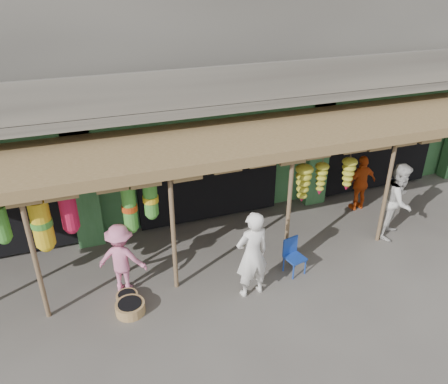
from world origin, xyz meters
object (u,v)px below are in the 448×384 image
object	(u,v)px
person_vendor	(361,183)
person_shopper	(122,258)
blue_chair	(293,254)
person_right	(398,201)
person_front	(252,255)

from	to	relation	value
person_vendor	person_shopper	distance (m)	6.58
blue_chair	person_right	size ratio (longest dim) A/B	0.42
person_right	person_shopper	xyz separation A→B (m)	(-6.49, 0.21, -0.19)
person_right	person_vendor	world-z (taller)	person_right
blue_chair	person_vendor	size ratio (longest dim) A/B	0.52
person_front	person_shopper	bearing A→B (deg)	-28.68
blue_chair	person_front	size ratio (longest dim) A/B	0.42
person_vendor	blue_chair	bearing A→B (deg)	27.60
person_front	blue_chair	bearing A→B (deg)	-167.67
person_front	person_vendor	world-z (taller)	person_front
person_right	person_shopper	bearing A→B (deg)	143.09
blue_chair	person_right	world-z (taller)	person_right
blue_chair	person_vendor	distance (m)	3.51
blue_chair	person_front	world-z (taller)	person_front
person_front	person_shopper	xyz separation A→B (m)	(-2.37, 1.02, -0.19)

